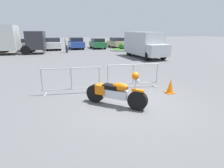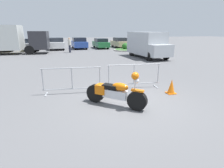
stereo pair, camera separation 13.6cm
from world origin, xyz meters
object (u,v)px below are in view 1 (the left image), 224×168
Objects in this scene: motorcycle at (115,92)px; parked_car_white at (53,44)px; parked_car_tan at (117,42)px; traffic_cone at (170,86)px; crowd_barrier_far at (133,76)px; delivery_van at (144,44)px; box_truck at (1,39)px; crowd_barrier_near at (71,80)px; parked_car_blue at (76,43)px; pedestrian at (66,45)px; parked_car_green at (98,43)px; parked_car_silver at (28,44)px; parked_car_yellow at (2,45)px.

motorcycle is 0.38× the size of parked_car_white.
parked_car_tan reaches higher than traffic_cone.
delivery_van is at bearing 60.73° from crowd_barrier_far.
box_truck reaches higher than delivery_van.
crowd_barrier_near is at bearing -178.81° from parked_car_white.
box_truck is 9.09m from parked_car_blue.
traffic_cone is (3.40, -15.10, -0.63)m from pedestrian.
crowd_barrier_near is 18.64m from parked_car_blue.
parked_car_tan is (3.01, 0.44, 0.03)m from parked_car_green.
parked_car_blue is at bearing 84.08° from crowd_barrier_near.
parked_car_silver is at bearing 64.73° from box_truck.
parked_car_white reaches higher than parked_car_yellow.
delivery_van is 1.25× the size of parked_car_green.
delivery_van is 13.06m from parked_car_white.
parked_car_silver reaches higher than traffic_cone.
parked_car_white is (6.02, 0.25, 0.01)m from parked_car_yellow.
parked_car_blue is 1.05× the size of parked_car_tan.
crowd_barrier_near is 1.00× the size of crowd_barrier_far.
crowd_barrier_near is 19.41m from parked_car_yellow.
delivery_van is at bearing -126.25° from parked_car_yellow.
parked_car_blue reaches higher than crowd_barrier_near.
pedestrian reaches higher than crowd_barrier_near.
pedestrian is at bearing 134.82° from motorcycle.
parked_car_silver is (-6.73, 18.01, 0.19)m from crowd_barrier_far.
pedestrian is at bearing 102.69° from traffic_cone.
crowd_barrier_near is at bearing -160.73° from parked_car_yellow.
parked_car_yellow is 7.64× the size of traffic_cone.
parked_car_tan is (0.63, 10.24, -0.51)m from delivery_van.
pedestrian is (6.55, -0.32, -0.72)m from box_truck.
parked_car_white is (-1.09, 18.31, 0.22)m from crowd_barrier_near.
parked_car_yellow is 1.05× the size of parked_car_tan.
parked_car_silver is at bearing 110.51° from crowd_barrier_far.
traffic_cone is (-4.09, -19.61, -0.44)m from parked_car_tan.
pedestrian is (-7.49, -4.52, 0.19)m from parked_car_tan.
parked_car_tan reaches higher than crowd_barrier_near.
traffic_cone is at bearing -178.71° from pedestrian.
parked_car_tan is (7.94, 18.56, 0.18)m from crowd_barrier_near.
pedestrian is at bearing 159.62° from parked_car_blue.
parked_car_yellow is 3.01m from parked_car_silver.
crowd_barrier_far is (1.32, 1.61, 0.08)m from motorcycle.
parked_car_tan is (6.02, 0.02, -0.04)m from parked_car_blue.
delivery_van is at bearing -132.54° from parked_car_silver.
crowd_barrier_far is 18.27m from parked_car_green.
crowd_barrier_near is 0.51× the size of parked_car_yellow.
parked_car_tan reaches higher than parked_car_green.
box_truck is (-8.75, 14.36, 1.08)m from crowd_barrier_far.
parked_car_green reaches higher than motorcycle.
parked_car_silver reaches higher than parked_car_green.
parked_car_silver is (-5.41, 19.62, 0.27)m from motorcycle.
parked_car_white reaches higher than motorcycle.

